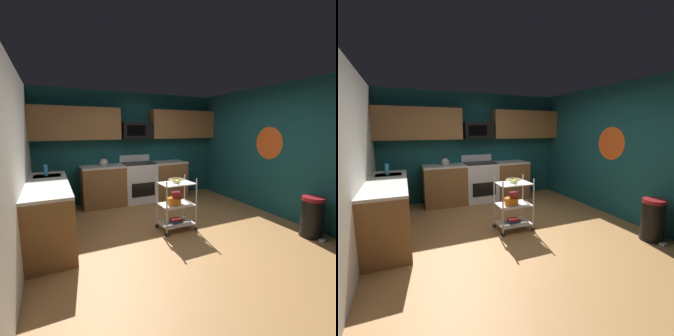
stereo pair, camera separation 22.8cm
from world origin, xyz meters
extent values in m
cube|color=#A87542|center=(0.00, 0.00, -0.02)|extent=(4.40, 4.80, 0.04)
cube|color=#14474C|center=(0.00, 2.43, 1.30)|extent=(4.52, 0.06, 2.60)
cube|color=silver|center=(-2.23, 0.00, 1.30)|extent=(0.06, 4.80, 2.60)
cube|color=#14474C|center=(2.23, 0.00, 1.30)|extent=(0.06, 4.80, 2.60)
cylinder|color=#E5591E|center=(2.20, 0.20, 1.45)|extent=(0.00, 0.66, 0.66)
cube|color=brown|center=(0.00, 2.10, 0.44)|extent=(2.53, 0.60, 0.88)
cube|color=silver|center=(0.00, 2.10, 0.90)|extent=(2.53, 0.60, 0.04)
cube|color=brown|center=(-1.90, 0.75, 0.44)|extent=(0.60, 2.10, 0.88)
cube|color=silver|center=(-1.90, 0.75, 0.90)|extent=(0.60, 2.10, 0.04)
cube|color=#B7BABC|center=(-1.90, 1.35, 0.84)|extent=(0.44, 0.36, 0.16)
cube|color=white|center=(0.05, 2.10, 0.46)|extent=(0.76, 0.64, 0.92)
cube|color=black|center=(0.05, 1.78, 0.35)|extent=(0.56, 0.01, 0.32)
cube|color=white|center=(0.05, 2.39, 1.01)|extent=(0.76, 0.06, 0.18)
cube|color=black|center=(0.05, 2.10, 0.93)|extent=(0.72, 0.60, 0.02)
cube|color=brown|center=(-1.27, 2.23, 1.85)|extent=(1.85, 0.33, 0.70)
cube|color=brown|center=(1.33, 2.23, 1.85)|extent=(1.75, 0.33, 0.70)
cube|color=black|center=(0.05, 2.21, 1.70)|extent=(0.70, 0.38, 0.40)
cube|color=black|center=(-0.01, 2.02, 1.70)|extent=(0.44, 0.01, 0.24)
cylinder|color=silver|center=(-0.22, 0.00, 0.47)|extent=(0.02, 0.02, 0.88)
cylinder|color=black|center=(-0.22, 0.00, 0.04)|extent=(0.07, 0.02, 0.07)
cylinder|color=silver|center=(0.34, 0.00, 0.47)|extent=(0.02, 0.02, 0.88)
cylinder|color=black|center=(0.34, 0.00, 0.04)|extent=(0.07, 0.02, 0.07)
cylinder|color=silver|center=(-0.22, 0.40, 0.47)|extent=(0.02, 0.02, 0.88)
cylinder|color=black|center=(-0.22, 0.40, 0.04)|extent=(0.07, 0.02, 0.07)
cylinder|color=silver|center=(0.34, 0.40, 0.47)|extent=(0.02, 0.02, 0.88)
cylinder|color=black|center=(0.34, 0.40, 0.04)|extent=(0.07, 0.02, 0.07)
cube|color=silver|center=(0.06, 0.20, 0.12)|extent=(0.56, 0.40, 0.02)
cube|color=silver|center=(0.06, 0.20, 0.45)|extent=(0.56, 0.40, 0.02)
cube|color=silver|center=(0.06, 0.20, 0.82)|extent=(0.56, 0.40, 0.02)
torus|color=silver|center=(0.06, 0.20, 0.89)|extent=(0.27, 0.27, 0.01)
cylinder|color=silver|center=(0.06, 0.20, 0.84)|extent=(0.12, 0.12, 0.02)
ellipsoid|color=yellow|center=(0.11, 0.21, 0.87)|extent=(0.17, 0.09, 0.04)
ellipsoid|color=yellow|center=(0.02, 0.23, 0.87)|extent=(0.15, 0.14, 0.04)
ellipsoid|color=yellow|center=(0.05, 0.15, 0.87)|extent=(0.08, 0.17, 0.04)
cylinder|color=orange|center=(0.02, 0.20, 0.51)|extent=(0.24, 0.24, 0.11)
torus|color=orange|center=(0.02, 0.20, 0.57)|extent=(0.25, 0.25, 0.01)
cylinder|color=maroon|center=(0.09, 0.23, 0.61)|extent=(0.17, 0.17, 0.08)
torus|color=maroon|center=(0.09, 0.23, 0.65)|extent=(0.18, 0.18, 0.01)
cube|color=#1E4C8C|center=(0.06, 0.20, 0.15)|extent=(0.21, 0.16, 0.04)
cube|color=#B22626|center=(0.06, 0.20, 0.18)|extent=(0.20, 0.16, 0.03)
sphere|color=beige|center=(-0.77, 2.10, 0.99)|extent=(0.18, 0.18, 0.18)
sphere|color=black|center=(-0.77, 2.10, 1.08)|extent=(0.03, 0.03, 0.03)
cone|color=beige|center=(-0.69, 2.10, 1.01)|extent=(0.09, 0.04, 0.06)
torus|color=black|center=(-0.77, 2.10, 1.10)|extent=(0.12, 0.01, 0.12)
cylinder|color=#2D8CBF|center=(-1.92, 1.34, 1.02)|extent=(0.06, 0.06, 0.20)
cylinder|color=black|center=(1.90, -1.01, 0.30)|extent=(0.34, 0.34, 0.60)
cylinder|color=maroon|center=(1.90, -1.01, 0.63)|extent=(0.33, 0.33, 0.06)
cube|color=#B2B2B7|center=(1.90, -1.22, 0.01)|extent=(0.10, 0.08, 0.03)
camera|label=1|loc=(-1.83, -3.32, 1.73)|focal=25.77mm
camera|label=2|loc=(-1.62, -3.42, 1.73)|focal=25.77mm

